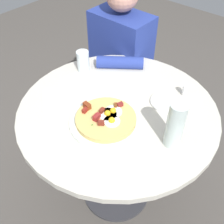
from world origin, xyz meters
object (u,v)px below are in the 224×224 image
Objects in this scene: breakfast_pizza at (106,118)px; fork at (62,98)px; salt_shaker at (185,90)px; person_seated at (120,73)px; water_glass at (83,61)px; bread_plate at (166,102)px; knife at (54,99)px; water_bottle at (175,125)px; pizza_plate at (106,122)px; dining_table at (117,133)px.

breakfast_pizza reaches higher than fork.
fork is 3.16× the size of salt_shaker.
salt_shaker is at bearing -99.86° from fork.
person_seated reaches higher than water_glass.
fork is at bearing -142.35° from bread_plate.
water_bottle reaches higher than knife.
breakfast_pizza is 2.38× the size of water_glass.
water_glass reaches higher than breakfast_pizza.
breakfast_pizza is 1.51× the size of knife.
water_glass is (-0.10, 0.25, 0.05)m from fork.
salt_shaker is (0.17, 0.40, 0.00)m from breakfast_pizza.
person_seated is 0.76m from pizza_plate.
person_seated is 4.18× the size of breakfast_pizza.
water_bottle is (0.31, -0.02, 0.28)m from dining_table.
dining_table is 0.63m from person_seated.
water_glass is at bearing -172.81° from bread_plate.
water_glass is (-0.35, 0.12, 0.23)m from dining_table.
pizza_plate is at bearing -112.56° from salt_shaker.
water_glass is (-0.50, -0.06, 0.05)m from bread_plate.
salt_shaker reaches higher than knife.
salt_shaker is at bearing 17.97° from water_glass.
water_bottle reaches higher than salt_shaker.
water_glass is 0.67m from water_bottle.
bread_plate is at bearing 65.88° from pizza_plate.
knife reaches higher than dining_table.
fork is at bearing -153.08° from dining_table.
bread_plate is at bearing 7.19° from water_glass.
person_seated reaches higher than water_bottle.
water_glass is 0.54× the size of water_bottle.
dining_table is 16.69× the size of salt_shaker.
bread_plate is (0.15, 0.18, 0.18)m from dining_table.
pizza_plate is (0.40, -0.60, 0.24)m from person_seated.
pizza_plate is 1.54× the size of water_bottle.
person_seated is at bearing 95.30° from water_glass.
dining_table is at bearing 176.77° from water_bottle.
water_glass reaches higher than knife.
salt_shaker is at bearing 110.92° from water_bottle.
person_seated is 0.76m from breakfast_pizza.
salt_shaker is (0.19, 0.29, 0.20)m from dining_table.
dining_table is at bearing -18.95° from water_glass.
bread_plate is at bearing -108.34° from salt_shaker.
water_glass reaches higher than pizza_plate.
fork is 0.61m from salt_shaker.
person_seated is at bearing 124.13° from pizza_plate.
person_seated is at bearing 150.17° from bread_plate.
water_glass reaches higher than salt_shaker.
breakfast_pizza is at bearing 111.42° from pizza_plate.
pizza_plate is 0.44m from salt_shaker.
dining_table is 0.42m from water_bottle.
person_seated reaches higher than dining_table.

